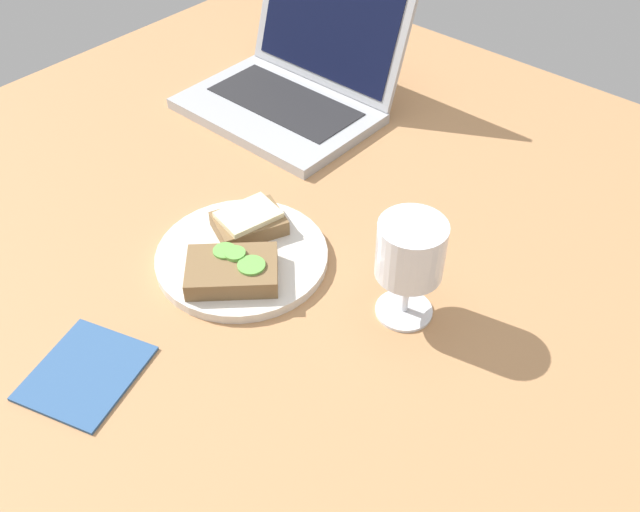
# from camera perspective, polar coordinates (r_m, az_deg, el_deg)

# --- Properties ---
(wooden_table) EXTENTS (1.40, 1.40, 0.03)m
(wooden_table) POSITION_cam_1_polar(r_m,az_deg,el_deg) (0.94, -2.90, -1.39)
(wooden_table) COLOR #B27F51
(wooden_table) RESTS_ON ground
(plate) EXTENTS (0.23, 0.23, 0.01)m
(plate) POSITION_cam_1_polar(r_m,az_deg,el_deg) (0.94, -6.26, -0.05)
(plate) COLOR silver
(plate) RESTS_ON wooden_table
(sandwich_with_cucumber) EXTENTS (0.14, 0.13, 0.03)m
(sandwich_with_cucumber) POSITION_cam_1_polar(r_m,az_deg,el_deg) (0.89, -7.02, -1.15)
(sandwich_with_cucumber) COLOR brown
(sandwich_with_cucumber) RESTS_ON plate
(sandwich_with_cheese) EXTENTS (0.10, 0.11, 0.03)m
(sandwich_with_cheese) POSITION_cam_1_polar(r_m,az_deg,el_deg) (0.96, -5.71, 2.75)
(sandwich_with_cheese) COLOR brown
(sandwich_with_cheese) RESTS_ON plate
(wine_glass) EXTENTS (0.08, 0.08, 0.14)m
(wine_glass) POSITION_cam_1_polar(r_m,az_deg,el_deg) (0.81, 7.25, 0.24)
(wine_glass) COLOR white
(wine_glass) RESTS_ON wooden_table
(laptop) EXTENTS (0.32, 0.28, 0.21)m
(laptop) POSITION_cam_1_polar(r_m,az_deg,el_deg) (1.23, -2.11, 13.66)
(laptop) COLOR #ADAFB5
(laptop) RESTS_ON wooden_table
(napkin) EXTENTS (0.14, 0.16, 0.00)m
(napkin) POSITION_cam_1_polar(r_m,az_deg,el_deg) (0.85, -18.24, -8.87)
(napkin) COLOR #33598C
(napkin) RESTS_ON wooden_table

